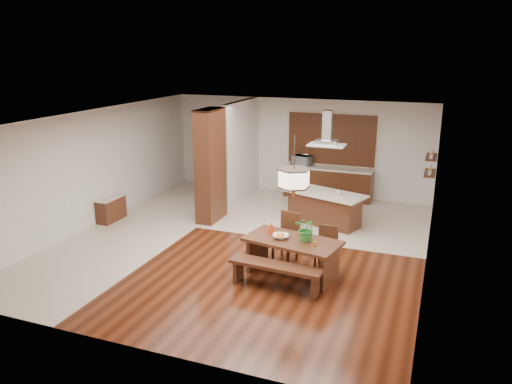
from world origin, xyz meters
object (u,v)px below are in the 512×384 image
at_px(dining_chair_right, 326,250).
at_px(island_cup, 339,192).
at_px(dining_table, 292,249).
at_px(dining_chair_left, 285,238).
at_px(fruit_bowl, 281,236).
at_px(dining_bench, 275,277).
at_px(kitchen_island, 324,208).
at_px(range_hood, 327,128).
at_px(pendant_lantern, 294,165).
at_px(hallway_console, 111,209).
at_px(microwave, 302,160).
at_px(foliage_plant, 307,229).

height_order(dining_chair_right, island_cup, island_cup).
relative_size(dining_table, dining_chair_left, 1.91).
bearing_deg(dining_table, fruit_bowl, -176.59).
distance_m(dining_bench, dining_chair_left, 1.33).
height_order(dining_bench, dining_chair_left, dining_chair_left).
xyz_separation_m(kitchen_island, range_hood, (0.00, 0.00, 2.03)).
height_order(dining_table, dining_chair_right, dining_chair_right).
xyz_separation_m(fruit_bowl, range_hood, (0.12, 3.23, 1.66)).
height_order(pendant_lantern, kitchen_island, pendant_lantern).
bearing_deg(dining_chair_left, hallway_console, -176.89).
xyz_separation_m(dining_bench, microwave, (-1.22, 6.13, 0.85)).
relative_size(hallway_console, kitchen_island, 0.39).
xyz_separation_m(hallway_console, dining_bench, (5.23, -2.14, -0.07)).
bearing_deg(island_cup, dining_chair_right, -83.46).
xyz_separation_m(dining_chair_right, pendant_lantern, (-0.56, -0.46, 1.79)).
distance_m(island_cup, microwave, 2.87).
height_order(hallway_console, dining_chair_left, dining_chair_left).
bearing_deg(dining_chair_right, dining_chair_left, 171.23).
bearing_deg(hallway_console, dining_chair_left, -9.65).
bearing_deg(pendant_lantern, range_hood, 92.09).
distance_m(dining_table, range_hood, 3.73).
distance_m(dining_chair_left, pendant_lantern, 1.87).
distance_m(pendant_lantern, foliage_plant, 1.27).
bearing_deg(dining_chair_left, island_cup, 89.17).
bearing_deg(island_cup, dining_bench, -95.73).
xyz_separation_m(pendant_lantern, fruit_bowl, (-0.24, -0.01, -1.44)).
xyz_separation_m(foliage_plant, microwave, (-1.62, 5.46, 0.09)).
height_order(range_hood, island_cup, range_hood).
distance_m(dining_table, dining_chair_right, 0.73).
xyz_separation_m(hallway_console, island_cup, (5.61, 1.62, 0.59)).
relative_size(dining_chair_right, kitchen_island, 0.41).
relative_size(range_hood, island_cup, 6.75).
xyz_separation_m(pendant_lantern, range_hood, (-0.12, 3.21, 0.22)).
height_order(island_cup, microwave, microwave).
distance_m(kitchen_island, microwave, 2.67).
bearing_deg(range_hood, dining_bench, -90.11).
relative_size(kitchen_island, island_cup, 16.81).
relative_size(dining_bench, kitchen_island, 0.79).
bearing_deg(dining_chair_right, dining_table, -138.06).
height_order(dining_table, kitchen_island, kitchen_island).
bearing_deg(dining_bench, hallway_console, 157.76).
bearing_deg(kitchen_island, dining_chair_left, -76.60).
bearing_deg(dining_chair_right, microwave, 112.88).
height_order(fruit_bowl, island_cup, island_cup).
relative_size(dining_chair_left, fruit_bowl, 3.33).
bearing_deg(hallway_console, range_hood, 18.19).
relative_size(dining_bench, island_cup, 13.32).
relative_size(pendant_lantern, microwave, 2.39).
xyz_separation_m(dining_chair_left, kitchen_island, (0.23, 2.57, -0.08)).
bearing_deg(dining_chair_right, fruit_bowl, -146.87).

